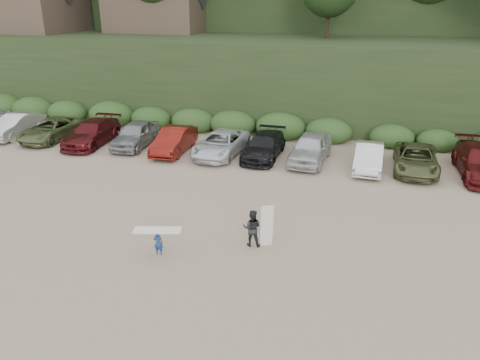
% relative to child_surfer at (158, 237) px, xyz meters
% --- Properties ---
extents(ground, '(120.00, 120.00, 0.00)m').
position_rel_child_surfer_xyz_m(ground, '(0.62, 1.93, -0.71)').
color(ground, tan).
rests_on(ground, ground).
extents(parked_cars, '(37.19, 5.94, 1.64)m').
position_rel_child_surfer_xyz_m(parked_cars, '(-0.93, 11.90, 0.04)').
color(parked_cars, '#BABBC0').
rests_on(parked_cars, ground).
extents(child_surfer, '(1.81, 0.92, 1.05)m').
position_rel_child_surfer_xyz_m(child_surfer, '(0.00, 0.00, 0.00)').
color(child_surfer, navy).
rests_on(child_surfer, ground).
extents(adult_surfer, '(1.22, 0.64, 1.75)m').
position_rel_child_surfer_xyz_m(adult_surfer, '(3.25, 1.61, 0.04)').
color(adult_surfer, black).
rests_on(adult_surfer, ground).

